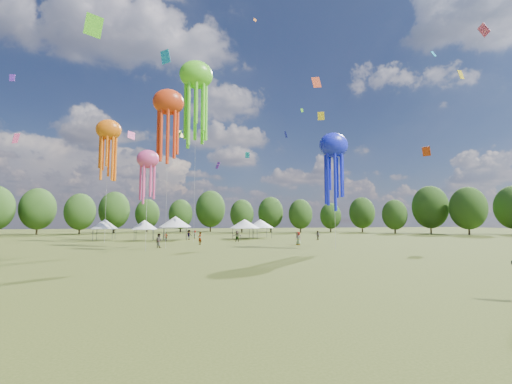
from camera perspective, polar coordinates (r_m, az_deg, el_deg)
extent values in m
plane|color=#384416|center=(15.18, 13.92, -18.31)|extent=(300.00, 300.00, 0.00)
imported|color=gray|center=(47.45, -15.83, -7.79)|extent=(1.15, 1.14, 1.87)
imported|color=gray|center=(71.06, -10.09, -6.94)|extent=(0.73, 0.90, 1.60)
imported|color=gray|center=(64.34, 10.19, -7.12)|extent=(0.83, 0.96, 1.72)
imported|color=gray|center=(66.73, -11.06, -6.97)|extent=(1.35, 1.07, 1.83)
imported|color=gray|center=(62.71, -14.72, -7.18)|extent=(0.97, 0.79, 1.55)
imported|color=gray|center=(59.33, -3.14, -7.33)|extent=(1.81, 0.99, 1.86)
imported|color=gray|center=(52.29, -9.30, -7.59)|extent=(0.76, 0.83, 1.90)
imported|color=gray|center=(51.85, 7.02, -7.63)|extent=(1.04, 1.13, 1.93)
cylinder|color=#47474C|center=(67.59, -25.44, -6.49)|extent=(0.08, 0.08, 2.02)
cylinder|color=#47474C|center=(70.72, -24.90, -6.41)|extent=(0.08, 0.08, 2.02)
cylinder|color=#47474C|center=(67.01, -22.74, -6.60)|extent=(0.08, 0.08, 2.02)
cylinder|color=#47474C|center=(70.17, -22.32, -6.51)|extent=(0.08, 0.08, 2.02)
cube|color=white|center=(68.82, -23.82, -5.62)|extent=(3.60, 3.60, 0.10)
cone|color=white|center=(68.81, -23.79, -4.86)|extent=(4.68, 4.68, 1.74)
cylinder|color=#47474C|center=(64.18, -19.55, -6.83)|extent=(0.08, 0.08, 1.94)
cylinder|color=#47474C|center=(67.29, -19.27, -6.73)|extent=(0.08, 0.08, 1.94)
cylinder|color=#47474C|center=(63.93, -16.75, -6.91)|extent=(0.08, 0.08, 1.94)
cylinder|color=#47474C|center=(67.05, -16.59, -6.81)|extent=(0.08, 0.08, 1.94)
cube|color=white|center=(65.56, -18.02, -5.93)|extent=(3.53, 3.53, 0.10)
cone|color=white|center=(65.55, -18.00, -5.16)|extent=(4.58, 4.58, 1.66)
cylinder|color=#47474C|center=(62.88, -15.11, -6.82)|extent=(0.08, 0.08, 2.32)
cylinder|color=#47474C|center=(66.92, -15.01, -6.68)|extent=(0.08, 0.08, 2.32)
cylinder|color=#47474C|center=(62.90, -11.40, -6.89)|extent=(0.08, 0.08, 2.32)
cylinder|color=#47474C|center=(66.94, -11.52, -6.75)|extent=(0.08, 0.08, 2.32)
cube|color=white|center=(64.84, -13.24, -5.72)|extent=(4.45, 4.45, 0.10)
cone|color=white|center=(64.83, -13.22, -4.80)|extent=(5.79, 5.79, 1.99)
cylinder|color=#47474C|center=(65.28, -3.32, -7.02)|extent=(0.08, 0.08, 2.03)
cylinder|color=#47474C|center=(69.29, -3.92, -6.88)|extent=(0.08, 0.08, 2.03)
cylinder|color=#47474C|center=(66.12, 0.18, -7.00)|extent=(0.08, 0.08, 2.03)
cylinder|color=#47474C|center=(70.08, -0.61, -6.87)|extent=(0.08, 0.08, 2.03)
cube|color=white|center=(67.63, -1.91, -6.04)|extent=(4.48, 4.48, 0.10)
cone|color=white|center=(67.61, -1.91, -5.26)|extent=(5.82, 5.82, 1.74)
cylinder|color=#47474C|center=(69.25, -0.41, -6.90)|extent=(0.08, 0.08, 2.03)
cylinder|color=#47474C|center=(72.93, -1.08, -6.79)|extent=(0.08, 0.08, 2.03)
cylinder|color=#47474C|center=(70.20, 2.61, -6.86)|extent=(0.08, 0.08, 2.03)
cylinder|color=#47474C|center=(73.83, 1.80, -6.76)|extent=(0.08, 0.08, 2.03)
cube|color=white|center=(71.50, 0.73, -5.98)|extent=(4.18, 4.18, 0.10)
cone|color=white|center=(71.48, 0.73, -5.24)|extent=(5.43, 5.43, 1.74)
ellipsoid|color=red|center=(48.58, -14.30, 14.25)|extent=(4.08, 2.86, 3.47)
cylinder|color=beige|center=(46.37, -14.55, 2.90)|extent=(0.03, 0.03, 19.29)
ellipsoid|color=#60E525|center=(61.95, -9.88, 18.60)|extent=(5.61, 3.93, 4.77)
cylinder|color=beige|center=(57.85, -10.08, 5.72)|extent=(0.03, 0.03, 28.08)
ellipsoid|color=#1822DF|center=(45.15, 12.75, 7.58)|extent=(3.76, 2.64, 3.20)
cylinder|color=beige|center=(44.23, 12.91, -0.78)|extent=(0.03, 0.03, 13.15)
ellipsoid|color=orange|center=(63.47, -23.24, 9.46)|extent=(4.08, 2.86, 3.47)
cylinder|color=beige|center=(61.90, -23.53, 1.00)|extent=(0.03, 0.03, 18.76)
ellipsoid|color=#E54386|center=(43.43, -17.49, 5.23)|extent=(2.62, 1.83, 2.23)
cylinder|color=beige|center=(42.84, -17.67, -2.01)|extent=(0.03, 0.03, 10.96)
cube|color=gold|center=(82.49, -12.39, 9.36)|extent=(1.79, 1.43, 2.02)
cube|color=#60E525|center=(89.10, 7.63, 13.28)|extent=(0.90, 0.31, 1.07)
cube|color=#1BA5E9|center=(68.16, -1.44, 6.15)|extent=(0.82, 0.73, 1.23)
cube|color=#E54386|center=(50.58, 33.59, 21.48)|extent=(0.80, 1.37, 1.41)
cube|color=gold|center=(54.12, 30.84, 16.37)|extent=(1.17, 0.52, 1.37)
cube|color=#60E525|center=(48.77, -25.33, 23.66)|extent=(2.20, 1.26, 2.54)
cube|color=#1BA5E9|center=(63.26, -14.79, 20.86)|extent=(1.77, 1.18, 2.35)
cube|color=#E54386|center=(75.00, -19.96, 8.83)|extent=(1.35, 1.58, 1.99)
cube|color=#7431DB|center=(60.05, -35.40, 15.18)|extent=(0.75, 0.20, 0.98)
cube|color=red|center=(70.76, 9.97, 17.47)|extent=(2.04, 0.37, 2.43)
cube|color=gold|center=(83.30, 10.73, 12.28)|extent=(1.53, 0.47, 2.03)
cube|color=#1822DF|center=(90.69, 4.96, 9.47)|extent=(0.69, 1.69, 1.88)
cube|color=#1BA5E9|center=(53.23, 27.36, 19.68)|extent=(0.94, 0.47, 0.96)
cube|color=#E54386|center=(85.42, -34.97, 7.30)|extent=(1.18, 2.29, 2.34)
cube|color=#7431DB|center=(60.17, -6.36, 4.41)|extent=(0.75, 1.08, 1.43)
cube|color=red|center=(62.78, 26.40, 6.05)|extent=(1.22, 1.29, 1.51)
cube|color=orange|center=(80.96, -0.17, 26.63)|extent=(0.85, 0.55, 1.01)
cube|color=#60E525|center=(68.96, -12.66, 9.09)|extent=(1.29, 2.29, 2.31)
cylinder|color=#38281C|center=(104.34, -32.58, -5.05)|extent=(0.44, 0.44, 3.41)
ellipsoid|color=#284818|center=(104.36, -32.46, -2.36)|extent=(8.53, 8.53, 10.66)
cylinder|color=#38281C|center=(101.05, -27.24, -5.40)|extent=(0.44, 0.44, 3.07)
ellipsoid|color=#284818|center=(101.05, -27.15, -2.91)|extent=(7.66, 7.66, 9.58)
cylinder|color=#38281C|center=(107.81, -22.51, -5.40)|extent=(0.44, 0.44, 3.43)
ellipsoid|color=#284818|center=(107.83, -22.42, -2.78)|extent=(8.58, 8.58, 10.73)
cylinder|color=#38281C|center=(112.40, -17.63, -5.62)|extent=(0.44, 0.44, 2.95)
ellipsoid|color=#284818|center=(112.40, -17.57, -3.46)|extent=(7.37, 7.37, 9.21)
cylinder|color=#38281C|center=(108.23, -12.43, -5.79)|extent=(0.44, 0.44, 2.89)
ellipsoid|color=#284818|center=(108.23, -12.39, -3.59)|extent=(7.23, 7.23, 9.04)
cylinder|color=#38281C|center=(113.23, -7.58, -5.57)|extent=(0.44, 0.44, 3.84)
ellipsoid|color=#284818|center=(113.29, -7.55, -2.78)|extent=(9.60, 9.60, 11.99)
cylinder|color=#38281C|center=(103.53, -2.36, -5.96)|extent=(0.44, 0.44, 2.84)
ellipsoid|color=#284818|center=(103.52, -2.36, -3.70)|extent=(7.11, 7.11, 8.89)
cylinder|color=#38281C|center=(108.32, 2.46, -5.82)|extent=(0.44, 0.44, 3.16)
ellipsoid|color=#284818|center=(108.33, 2.45, -3.42)|extent=(7.91, 7.91, 9.88)
cylinder|color=#38281C|center=(105.31, 7.41, -5.89)|extent=(0.44, 0.44, 2.88)
ellipsoid|color=#284818|center=(105.31, 7.39, -3.64)|extent=(7.21, 7.21, 9.01)
cylinder|color=#38281C|center=(111.38, 12.29, -5.83)|extent=(0.44, 0.44, 2.63)
ellipsoid|color=#284818|center=(111.37, 12.25, -3.88)|extent=(6.57, 6.57, 8.22)
cylinder|color=#38281C|center=(112.52, 17.22, -5.58)|extent=(0.44, 0.44, 3.13)
ellipsoid|color=#284818|center=(112.53, 17.16, -3.30)|extent=(7.81, 7.81, 9.77)
cylinder|color=#38281C|center=(104.22, 22.06, -5.64)|extent=(0.44, 0.44, 2.72)
ellipsoid|color=#284818|center=(104.21, 22.00, -3.50)|extent=(6.80, 6.80, 8.50)
cylinder|color=#38281C|center=(107.65, 27.01, -5.14)|extent=(0.44, 0.44, 3.81)
ellipsoid|color=#284818|center=(107.71, 26.90, -2.23)|extent=(9.52, 9.52, 11.90)
cylinder|color=#38281C|center=(103.40, 31.83, -5.07)|extent=(0.44, 0.44, 3.51)
ellipsoid|color=#284818|center=(103.43, 31.71, -2.27)|extent=(8.78, 8.78, 10.97)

